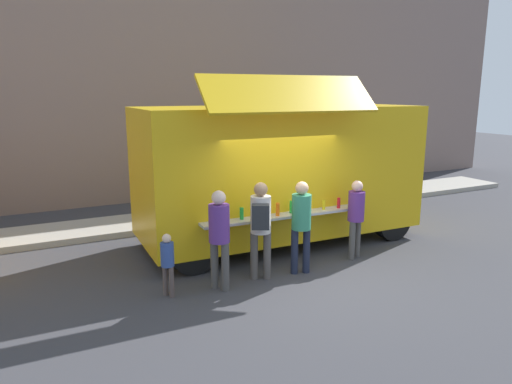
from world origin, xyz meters
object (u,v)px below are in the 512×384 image
Objects in this scene: customer_front_ordering at (301,219)px; customer_mid_with_backpack at (261,221)px; food_truck_main at (281,170)px; trash_bin at (347,189)px; customer_extra_browsing at (356,212)px; child_near_queue at (167,259)px; customer_rear_waiting at (219,231)px.

customer_front_ordering is 0.82m from customer_mid_with_backpack.
food_truck_main is 3.54× the size of customer_front_ordering.
customer_extra_browsing reaches higher than trash_bin.
food_truck_main is at bearing -10.70° from customer_mid_with_backpack.
customer_extra_browsing is (-2.85, -3.97, 0.52)m from trash_bin.
food_truck_main is at bearing -0.31° from child_near_queue.
customer_mid_with_backpack is 2.24m from customer_extra_browsing.
trash_bin is 7.25m from customer_rear_waiting.
food_truck_main is at bearing 7.52° from customer_rear_waiting.
customer_front_ordering reaches higher than customer_extra_browsing.
customer_front_ordering is 1.08× the size of customer_extra_browsing.
child_near_queue reaches higher than trash_bin.
trash_bin is 0.55× the size of customer_extra_browsing.
trash_bin is (3.67, 2.32, -1.21)m from food_truck_main.
customer_mid_with_backpack is 1.75m from child_near_queue.
trash_bin is 0.82× the size of child_near_queue.
customer_extra_browsing reaches higher than child_near_queue.
child_near_queue is at bearing 139.91° from customer_rear_waiting.
customer_front_ordering reaches higher than child_near_queue.
child_near_queue is (-2.51, 0.11, -0.40)m from customer_front_ordering.
food_truck_main reaches higher than customer_rear_waiting.
customer_front_ordering is at bearing -31.91° from child_near_queue.
customer_rear_waiting is at bearing -144.73° from trash_bin.
food_truck_main is at bearing 5.05° from customer_extra_browsing.
customer_extra_browsing is (2.23, 0.14, -0.13)m from customer_mid_with_backpack.
food_truck_main is 6.97× the size of trash_bin.
trash_bin is at bearing -23.41° from customer_mid_with_backpack.
customer_extra_browsing is 1.49× the size of child_near_queue.
customer_front_ordering is at bearing -107.04° from food_truck_main.
food_truck_main is 2.35m from customer_mid_with_backpack.
customer_mid_with_backpack reaches higher than trash_bin.
customer_mid_with_backpack reaches higher than customer_front_ordering.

